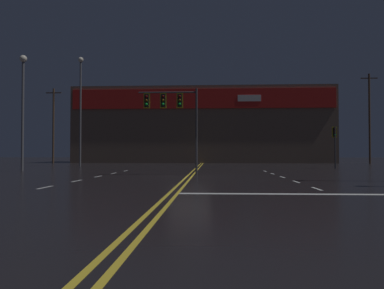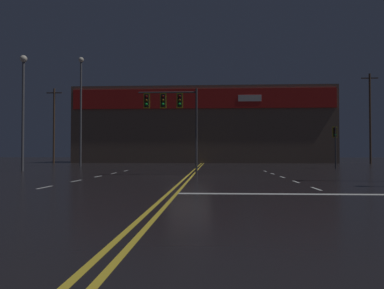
% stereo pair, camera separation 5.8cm
% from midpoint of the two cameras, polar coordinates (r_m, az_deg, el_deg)
% --- Properties ---
extents(ground_plane, '(200.00, 200.00, 0.00)m').
position_cam_midpoint_polar(ground_plane, '(22.33, -0.39, -4.94)').
color(ground_plane, black).
extents(road_markings, '(16.34, 60.00, 0.01)m').
position_cam_midpoint_polar(road_markings, '(20.38, 2.50, -5.28)').
color(road_markings, gold).
rests_on(road_markings, ground).
extents(traffic_signal_median, '(3.89, 0.36, 5.65)m').
position_cam_midpoint_polar(traffic_signal_median, '(24.66, -3.09, 5.70)').
color(traffic_signal_median, '#38383D').
rests_on(traffic_signal_median, ground).
extents(traffic_signal_corner_northeast, '(0.42, 0.36, 3.83)m').
position_cam_midpoint_polar(traffic_signal_corner_northeast, '(36.57, 21.01, 0.97)').
color(traffic_signal_corner_northeast, '#38383D').
rests_on(traffic_signal_corner_northeast, ground).
extents(streetlight_near_left, '(0.56, 0.56, 9.16)m').
position_cam_midpoint_polar(streetlight_near_left, '(32.60, -24.29, 6.66)').
color(streetlight_near_left, '#59595E').
rests_on(streetlight_near_left, ground).
extents(streetlight_far_median, '(0.56, 0.56, 11.70)m').
position_cam_midpoint_polar(streetlight_far_median, '(41.99, -16.54, 6.74)').
color(streetlight_far_median, '#59595E').
rests_on(streetlight_far_median, ground).
extents(building_backdrop, '(37.45, 10.23, 10.93)m').
position_cam_midpoint_polar(building_backdrop, '(57.15, 1.77, 2.77)').
color(building_backdrop, brown).
rests_on(building_backdrop, ground).
extents(utility_pole_row, '(45.29, 0.26, 12.03)m').
position_cam_midpoint_polar(utility_pole_row, '(51.12, 4.20, 3.66)').
color(utility_pole_row, '#4C3828').
rests_on(utility_pole_row, ground).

